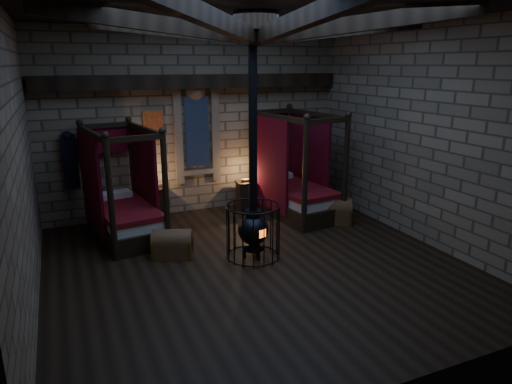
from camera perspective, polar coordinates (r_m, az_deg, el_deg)
name	(u,v)px	position (r m, az deg, el deg)	size (l,w,h in m)	color
room	(254,43)	(7.51, -0.29, 18.13)	(7.02, 7.02, 4.29)	black
bed_left	(124,211)	(9.66, -16.18, -2.25)	(1.42, 2.27, 2.23)	black
bed_right	(293,190)	(10.71, 4.66, 0.29)	(1.46, 2.40, 2.37)	black
trunk_left	(173,244)	(8.57, -10.38, -6.44)	(0.83, 0.70, 0.53)	brown
trunk_right	(332,212)	(10.28, 9.45, -2.42)	(0.94, 0.77, 0.59)	brown
nightstand_left	(156,204)	(10.48, -12.45, -1.45)	(0.52, 0.50, 0.95)	black
nightstand_right	(246,195)	(11.04, -1.31, -0.42)	(0.47, 0.45, 0.76)	black
stove	(253,226)	(8.23, -0.36, -4.28)	(0.98, 0.98, 4.05)	black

